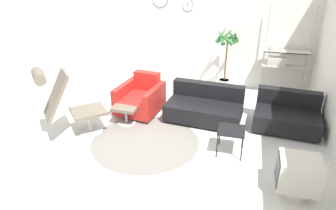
{
  "coord_description": "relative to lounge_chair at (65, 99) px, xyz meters",
  "views": [
    {
      "loc": [
        1.58,
        -4.43,
        2.79
      ],
      "look_at": [
        0.35,
        0.1,
        0.55
      ],
      "focal_mm": 32.0,
      "sensor_mm": 36.0,
      "label": 1
    }
  ],
  "objects": [
    {
      "name": "ottoman",
      "position": [
        0.77,
        0.71,
        -0.46
      ],
      "size": [
        0.46,
        0.39,
        0.36
      ],
      "color": "#BCBCC1",
      "rests_on": "ground_plane"
    },
    {
      "name": "side_table",
      "position": [
        2.76,
        0.23,
        -0.35
      ],
      "size": [
        0.42,
        0.42,
        0.42
      ],
      "color": "black",
      "rests_on": "ground_plane"
    },
    {
      "name": "crt_television",
      "position": [
        3.67,
        -0.53,
        -0.42
      ],
      "size": [
        0.53,
        0.44,
        0.56
      ],
      "rotation": [
        0.0,
        0.0,
        1.56
      ],
      "color": "beige",
      "rests_on": "ground_plane"
    },
    {
      "name": "wall_back",
      "position": [
        1.28,
        3.22,
        0.68
      ],
      "size": [
        12.0,
        0.09,
        2.8
      ],
      "color": "silver",
      "rests_on": "ground_plane"
    },
    {
      "name": "couch_low",
      "position": [
        2.18,
        1.27,
        -0.48
      ],
      "size": [
        1.47,
        0.94,
        0.66
      ],
      "rotation": [
        0.0,
        0.0,
        3.06
      ],
      "color": "black",
      "rests_on": "ground_plane"
    },
    {
      "name": "ground_plane",
      "position": [
        1.28,
        0.48,
        -0.73
      ],
      "size": [
        12.0,
        12.0,
        0.0
      ],
      "primitive_type": "plane",
      "color": "silver"
    },
    {
      "name": "round_rug",
      "position": [
        1.33,
        0.18,
        -0.72
      ],
      "size": [
        1.86,
        1.86,
        0.01
      ],
      "color": "slate",
      "rests_on": "ground_plane"
    },
    {
      "name": "potted_plant",
      "position": [
        2.4,
        2.76,
        0.12
      ],
      "size": [
        0.54,
        0.55,
        1.53
      ],
      "color": "silver",
      "rests_on": "ground_plane"
    },
    {
      "name": "lounge_chair",
      "position": [
        0.0,
        0.0,
        0.0
      ],
      "size": [
        1.13,
        1.1,
        1.28
      ],
      "rotation": [
        0.0,
        0.0,
        -0.82
      ],
      "color": "#BCBCC1",
      "rests_on": "ground_plane"
    },
    {
      "name": "armchair_red",
      "position": [
        0.87,
        1.26,
        -0.45
      ],
      "size": [
        0.88,
        0.99,
        0.75
      ],
      "rotation": [
        0.0,
        0.0,
        3.03
      ],
      "color": "silver",
      "rests_on": "ground_plane"
    },
    {
      "name": "couch_second",
      "position": [
        3.69,
        1.32,
        -0.48
      ],
      "size": [
        1.19,
        0.92,
        0.66
      ],
      "rotation": [
        0.0,
        0.0,
        3.06
      ],
      "color": "black",
      "rests_on": "ground_plane"
    },
    {
      "name": "shelf_unit",
      "position": [
        3.59,
        2.92,
        0.19
      ],
      "size": [
        0.98,
        0.28,
        2.01
      ],
      "color": "#BCBCC1",
      "rests_on": "ground_plane"
    }
  ]
}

